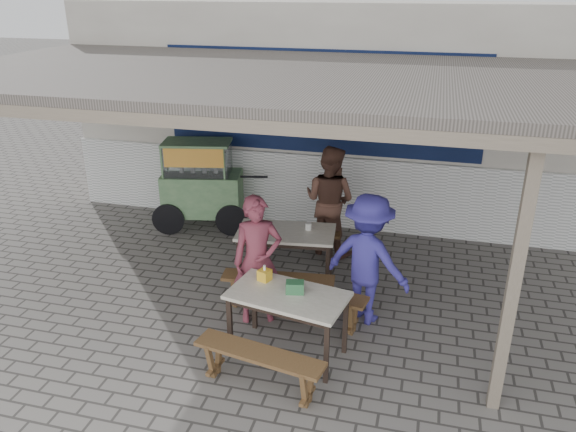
% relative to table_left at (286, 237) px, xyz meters
% --- Properties ---
extents(ground, '(60.00, 60.00, 0.00)m').
position_rel_table_left_xyz_m(ground, '(0.21, -0.95, -0.67)').
color(ground, '#625E59').
rests_on(ground, ground).
extents(back_wall, '(9.00, 1.28, 3.50)m').
position_rel_table_left_xyz_m(back_wall, '(0.20, 2.63, 1.05)').
color(back_wall, silver).
rests_on(back_wall, ground).
extents(warung_roof, '(9.00, 4.21, 2.81)m').
position_rel_table_left_xyz_m(warung_roof, '(0.22, -0.05, 2.05)').
color(warung_roof, '#5E5751').
rests_on(warung_roof, ground).
extents(table_left, '(1.35, 0.84, 0.75)m').
position_rel_table_left_xyz_m(table_left, '(0.00, 0.00, 0.00)').
color(table_left, silver).
rests_on(table_left, ground).
extents(bench_left_street, '(1.40, 0.44, 0.45)m').
position_rel_table_left_xyz_m(bench_left_street, '(0.08, -0.70, -0.33)').
color(bench_left_street, brown).
rests_on(bench_left_street, ground).
extents(bench_left_wall, '(1.40, 0.44, 0.45)m').
position_rel_table_left_xyz_m(bench_left_wall, '(-0.08, 0.70, -0.33)').
color(bench_left_wall, brown).
rests_on(bench_left_wall, ground).
extents(table_right, '(1.34, 0.89, 0.75)m').
position_rel_table_left_xyz_m(table_right, '(0.43, -1.55, -0.00)').
color(table_right, silver).
rests_on(table_right, ground).
extents(bench_right_street, '(1.37, 0.52, 0.45)m').
position_rel_table_left_xyz_m(bench_right_street, '(0.31, -2.20, -0.34)').
color(bench_right_street, brown).
rests_on(bench_right_street, ground).
extents(bench_right_wall, '(1.37, 0.52, 0.45)m').
position_rel_table_left_xyz_m(bench_right_wall, '(0.55, -0.90, -0.34)').
color(bench_right_wall, brown).
rests_on(bench_right_wall, ground).
extents(vendor_cart, '(1.74, 0.98, 1.46)m').
position_rel_table_left_xyz_m(vendor_cart, '(-1.81, 1.44, 0.12)').
color(vendor_cart, '#779F6A').
rests_on(vendor_cart, ground).
extents(patron_street_side, '(0.68, 0.57, 1.58)m').
position_rel_table_left_xyz_m(patron_street_side, '(-0.09, -0.96, 0.12)').
color(patron_street_side, brown).
rests_on(patron_street_side, ground).
extents(patron_wall_side, '(0.96, 0.85, 1.65)m').
position_rel_table_left_xyz_m(patron_wall_side, '(0.38, 1.05, 0.16)').
color(patron_wall_side, brown).
rests_on(patron_wall_side, ground).
extents(patron_right_table, '(1.17, 0.90, 1.60)m').
position_rel_table_left_xyz_m(patron_right_table, '(1.15, -0.64, 0.13)').
color(patron_right_table, '#352F91').
rests_on(patron_right_table, ground).
extents(tissue_box, '(0.16, 0.16, 0.12)m').
position_rel_table_left_xyz_m(tissue_box, '(0.11, -1.33, 0.14)').
color(tissue_box, gold).
rests_on(tissue_box, table_right).
extents(donation_box, '(0.21, 0.16, 0.13)m').
position_rel_table_left_xyz_m(donation_box, '(0.49, -1.50, 0.14)').
color(donation_box, '#2D653C').
rests_on(donation_box, table_right).
extents(condiment_jar, '(0.08, 0.08, 0.09)m').
position_rel_table_left_xyz_m(condiment_jar, '(0.28, 0.12, 0.13)').
color(condiment_jar, silver).
rests_on(condiment_jar, table_left).
extents(condiment_bowl, '(0.22, 0.22, 0.04)m').
position_rel_table_left_xyz_m(condiment_bowl, '(-0.33, 0.10, 0.10)').
color(condiment_bowl, silver).
rests_on(condiment_bowl, table_left).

